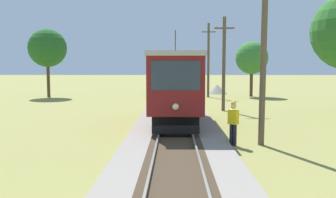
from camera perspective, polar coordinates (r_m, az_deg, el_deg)
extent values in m
cube|color=maroon|center=(19.34, 1.16, 2.62)|extent=(2.50, 8.00, 2.60)
cube|color=#B2ADA3|center=(19.33, 1.17, 6.80)|extent=(2.60, 8.32, 0.22)
cube|color=black|center=(19.47, 1.16, -2.03)|extent=(2.10, 7.04, 0.44)
cube|color=#2D3842|center=(15.31, 1.22, 3.71)|extent=(2.10, 0.03, 1.25)
cube|color=#2D3842|center=(19.37, 4.91, 3.68)|extent=(0.02, 6.72, 1.04)
sphere|color=#F4EAB2|center=(15.35, 1.21, -1.22)|extent=(0.28, 0.28, 0.28)
cylinder|color=black|center=(20.96, 1.16, 8.89)|extent=(0.05, 1.67, 1.19)
cube|color=black|center=(15.35, 1.20, -4.80)|extent=(2.00, 0.36, 0.32)
cylinder|color=black|center=(17.25, 1.18, -2.96)|extent=(1.54, 0.80, 0.80)
cylinder|color=black|center=(21.69, 1.14, -1.29)|extent=(1.54, 0.80, 0.80)
cube|color=maroon|center=(38.50, 1.07, 3.10)|extent=(2.40, 5.20, 1.70)
cube|color=black|center=(38.55, 1.07, 1.50)|extent=(2.02, 4.78, 0.38)
cylinder|color=black|center=(36.99, 1.07, 1.34)|extent=(1.54, 0.76, 0.76)
cylinder|color=black|center=(40.11, 1.06, 1.64)|extent=(1.54, 0.76, 0.76)
cylinder|color=brown|center=(14.79, 14.80, 7.85)|extent=(0.24, 0.40, 7.79)
cylinder|color=brown|center=(25.94, 8.77, 5.41)|extent=(0.24, 0.28, 6.60)
cube|color=brown|center=(26.08, 8.84, 10.93)|extent=(1.40, 0.10, 0.10)
cylinder|color=silver|center=(26.02, 7.62, 11.18)|extent=(0.08, 0.08, 0.10)
cylinder|color=silver|center=(26.17, 10.06, 11.12)|extent=(0.08, 0.08, 0.10)
cylinder|color=brown|center=(37.51, 6.36, 6.06)|extent=(0.24, 0.41, 7.55)
cube|color=brown|center=(37.66, 6.41, 10.43)|extent=(1.40, 0.10, 0.10)
cylinder|color=silver|center=(37.63, 5.56, 10.59)|extent=(0.08, 0.08, 0.10)
cylinder|color=silver|center=(37.73, 7.25, 10.56)|extent=(0.08, 0.08, 0.10)
cone|color=#9E998E|center=(42.44, 7.73, 1.55)|extent=(2.45, 2.45, 1.05)
cylinder|color=black|center=(14.72, 10.44, -5.59)|extent=(0.15, 0.15, 0.86)
cylinder|color=black|center=(14.81, 9.92, -5.52)|extent=(0.15, 0.15, 0.86)
cube|color=yellow|center=(14.65, 10.22, -2.79)|extent=(0.44, 0.43, 0.58)
sphere|color=beige|center=(14.59, 10.25, -1.12)|extent=(0.22, 0.22, 0.22)
sphere|color=yellow|center=(14.58, 10.26, -0.73)|extent=(0.21, 0.21, 0.21)
cylinder|color=#4C3823|center=(39.42, -18.28, 2.90)|extent=(0.32, 0.32, 3.57)
sphere|color=#235B23|center=(39.44, -18.41, 7.61)|extent=(3.89, 3.89, 3.89)
cylinder|color=#4C3823|center=(39.08, 12.95, 2.43)|extent=(0.32, 0.32, 2.78)
sphere|color=#387A33|center=(39.05, 13.03, 6.32)|extent=(3.39, 3.39, 3.39)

